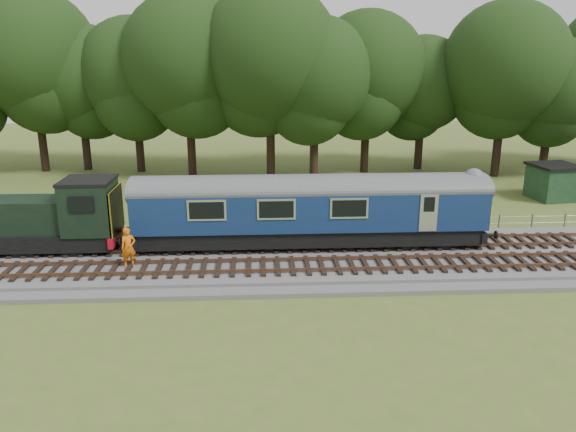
{
  "coord_description": "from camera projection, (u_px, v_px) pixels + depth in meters",
  "views": [
    {
      "loc": [
        -0.18,
        -26.48,
        10.14
      ],
      "look_at": [
        1.33,
        1.4,
        2.0
      ],
      "focal_mm": 35.0,
      "sensor_mm": 36.0,
      "label": 1
    }
  ],
  "objects": [
    {
      "name": "track_north",
      "position": [
        263.0,
        245.0,
        29.46
      ],
      "size": [
        67.2,
        2.4,
        0.21
      ],
      "color": "black",
      "rests_on": "ballast"
    },
    {
      "name": "worker",
      "position": [
        128.0,
        247.0,
        26.43
      ],
      "size": [
        0.84,
        0.74,
        1.93
      ],
      "primitive_type": "imported",
      "rotation": [
        0.0,
        0.0,
        0.5
      ],
      "color": "orange",
      "rests_on": "ballast"
    },
    {
      "name": "tree_line",
      "position": [
        260.0,
        173.0,
        49.32
      ],
      "size": [
        70.0,
        8.0,
        18.0
      ],
      "primitive_type": null,
      "color": "black",
      "rests_on": "ground"
    },
    {
      "name": "fence",
      "position": [
        262.0,
        234.0,
        32.55
      ],
      "size": [
        64.0,
        0.12,
        1.0
      ],
      "primitive_type": null,
      "color": "#6B6054",
      "rests_on": "ground"
    },
    {
      "name": "ballast",
      "position": [
        263.0,
        259.0,
        28.18
      ],
      "size": [
        70.0,
        7.0,
        0.35
      ],
      "primitive_type": "cube",
      "color": "#4C4C4F",
      "rests_on": "ground"
    },
    {
      "name": "dmu_railcar",
      "position": [
        310.0,
        204.0,
        28.98
      ],
      "size": [
        18.05,
        2.86,
        3.88
      ],
      "color": "black",
      "rests_on": "ground"
    },
    {
      "name": "shed",
      "position": [
        554.0,
        181.0,
        40.15
      ],
      "size": [
        3.49,
        3.49,
        2.53
      ],
      "rotation": [
        0.0,
        0.0,
        0.14
      ],
      "color": "#17321B",
      "rests_on": "ground"
    },
    {
      "name": "shunter_loco",
      "position": [
        37.0,
        220.0,
        28.43
      ],
      "size": [
        8.92,
        2.6,
        3.38
      ],
      "color": "black",
      "rests_on": "ground"
    },
    {
      "name": "track_south",
      "position": [
        263.0,
        266.0,
        26.58
      ],
      "size": [
        67.2,
        2.4,
        0.21
      ],
      "color": "black",
      "rests_on": "ballast"
    },
    {
      "name": "ground",
      "position": [
        263.0,
        262.0,
        28.23
      ],
      "size": [
        120.0,
        120.0,
        0.0
      ],
      "primitive_type": "plane",
      "color": "#4B6425",
      "rests_on": "ground"
    }
  ]
}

